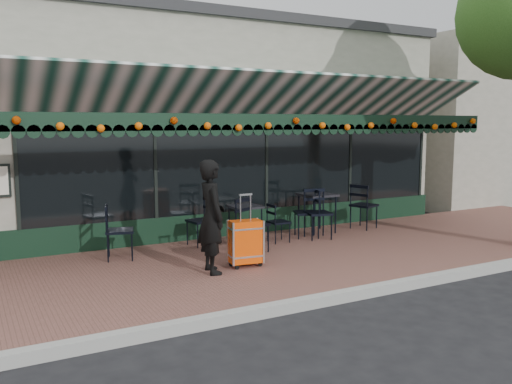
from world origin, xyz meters
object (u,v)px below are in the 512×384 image
woman (212,217)px  cafe_table_b (245,209)px  cafe_table_a (317,198)px  chair_b_left (201,221)px  chair_b_right (279,222)px  chair_b_front (252,225)px  chair_a_right (364,206)px  suitcase (246,243)px  chair_a_left (307,213)px  chair_a_front (318,214)px  chair_solo (120,231)px

woman → cafe_table_b: 2.30m
cafe_table_a → chair_b_left: bearing=179.2°
chair_b_right → chair_b_front: chair_b_front is taller
chair_a_right → suitcase: bearing=93.5°
chair_a_left → chair_a_right: (1.61, 0.17, 0.01)m
chair_a_front → cafe_table_b: bearing=173.0°
chair_a_front → chair_solo: chair_a_front is taller
chair_a_front → chair_b_right: size_ratio=1.31×
cafe_table_a → chair_a_right: 1.17m
chair_b_right → chair_b_front: (-0.85, -0.52, 0.11)m
cafe_table_a → chair_solo: size_ratio=0.86×
woman → chair_b_right: 2.47m
chair_a_right → chair_solo: 5.37m
chair_b_left → suitcase: bearing=-7.8°
chair_a_right → chair_b_right: size_ratio=1.30×
cafe_table_b → chair_a_front: size_ratio=0.70×
chair_a_left → chair_b_left: (-2.15, 0.36, -0.03)m
woman → chair_b_right: woman is taller
cafe_table_b → chair_a_left: chair_a_left is taller
cafe_table_a → chair_b_left: size_ratio=0.90×
chair_b_right → chair_b_front: bearing=122.5°
suitcase → chair_a_left: suitcase is taller
chair_a_left → chair_solo: 3.76m
chair_b_right → chair_b_front: 1.00m
woman → chair_solo: bearing=40.6°
chair_b_front → woman: bearing=-167.3°
cafe_table_a → chair_a_left: chair_a_left is taller
chair_b_front → cafe_table_b: bearing=47.0°
woman → chair_b_front: bearing=-48.1°
chair_a_left → chair_solo: chair_a_left is taller
chair_a_front → chair_b_front: (-1.71, -0.42, -0.01)m
suitcase → chair_b_right: 1.90m
woman → cafe_table_a: 3.67m
suitcase → chair_a_right: size_ratio=1.17×
suitcase → chair_b_front: size_ratio=1.19×
cafe_table_a → chair_b_front: size_ratio=0.83×
suitcase → chair_a_left: (2.12, 1.41, 0.10)m
chair_a_left → chair_b_front: 1.70m
chair_b_right → chair_solo: size_ratio=0.81×
cafe_table_a → cafe_table_b: size_ratio=1.18×
cafe_table_b → chair_a_left: 1.29m
suitcase → chair_b_left: bearing=98.4°
suitcase → chair_b_right: bearing=50.1°
chair_b_front → chair_solo: 2.28m
chair_b_left → chair_a_front: bearing=67.1°
cafe_table_a → woman: bearing=-150.9°
chair_a_right → chair_a_left: bearing=76.5°
suitcase → chair_solo: bearing=146.1°
chair_b_left → chair_b_right: chair_b_left is taller
chair_b_left → chair_b_right: size_ratio=1.19×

